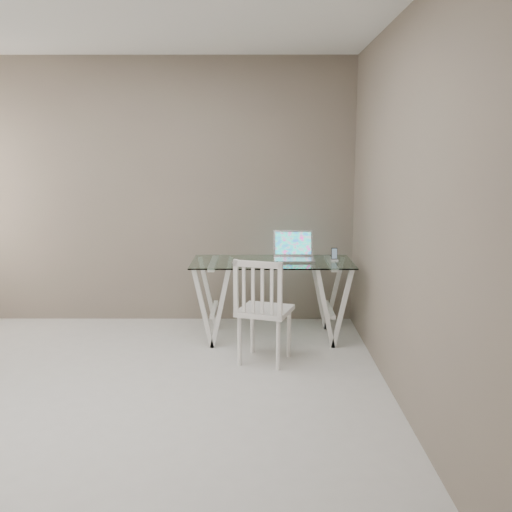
% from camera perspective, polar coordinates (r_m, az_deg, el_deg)
% --- Properties ---
extents(room, '(4.50, 4.52, 2.71)m').
position_cam_1_polar(room, '(3.80, -16.46, 9.45)').
color(room, beige).
rests_on(room, ground).
extents(desk, '(1.50, 0.70, 0.75)m').
position_cam_1_polar(desk, '(5.41, 1.60, -4.30)').
color(desk, silver).
rests_on(desk, ground).
extents(chair, '(0.52, 0.52, 0.90)m').
position_cam_1_polar(chair, '(4.71, 0.61, -5.07)').
color(chair, white).
rests_on(chair, ground).
extents(laptop, '(0.38, 0.35, 0.26)m').
position_cam_1_polar(laptop, '(5.45, 3.79, 0.34)').
color(laptop, silver).
rests_on(laptop, desk).
extents(keyboard, '(0.25, 0.11, 0.01)m').
position_cam_1_polar(keyboard, '(5.25, -1.07, -0.66)').
color(keyboard, silver).
rests_on(keyboard, desk).
extents(mouse, '(0.10, 0.06, 0.03)m').
position_cam_1_polar(mouse, '(5.07, 1.16, -0.91)').
color(mouse, white).
rests_on(mouse, desk).
extents(phone_dock, '(0.07, 0.07, 0.12)m').
position_cam_1_polar(phone_dock, '(5.39, 7.84, -0.13)').
color(phone_dock, white).
rests_on(phone_dock, desk).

